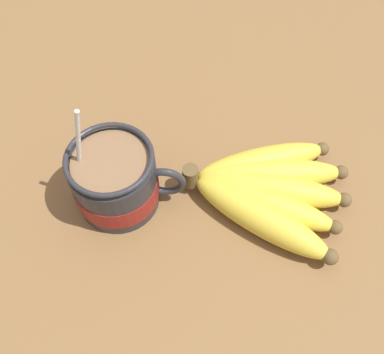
{
  "coord_description": "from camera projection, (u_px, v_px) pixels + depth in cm",
  "views": [
    {
      "loc": [
        5.2,
        -28.06,
        50.7
      ],
      "look_at": [
        3.73,
        -0.79,
        7.63
      ],
      "focal_mm": 40.0,
      "sensor_mm": 36.0,
      "label": 1
    }
  ],
  "objects": [
    {
      "name": "coffee_mug",
      "position": [
        116.0,
        181.0,
        0.51
      ],
      "size": [
        13.54,
        10.22,
        16.46
      ],
      "color": "#28282D",
      "rests_on": "table"
    },
    {
      "name": "banana_bunch",
      "position": [
        266.0,
        190.0,
        0.52
      ],
      "size": [
        20.77,
        18.67,
        4.41
      ],
      "color": "brown",
      "rests_on": "table"
    },
    {
      "name": "table",
      "position": [
        164.0,
        194.0,
        0.56
      ],
      "size": [
        106.54,
        106.54,
        3.66
      ],
      "color": "brown",
      "rests_on": "ground"
    }
  ]
}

